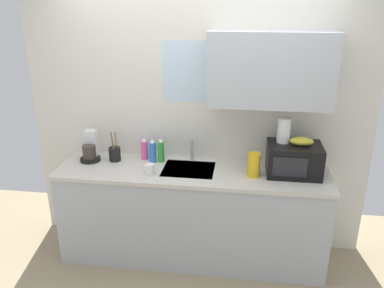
{
  "coord_description": "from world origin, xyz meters",
  "views": [
    {
      "loc": [
        0.44,
        -3.13,
        2.34
      ],
      "look_at": [
        0.0,
        0.0,
        1.15
      ],
      "focal_mm": 36.21,
      "sensor_mm": 36.0,
      "label": 1
    }
  ],
  "objects_px": {
    "banana_bunch": "(302,141)",
    "cereal_canister": "(254,165)",
    "microwave": "(294,159)",
    "mug_white": "(149,169)",
    "dish_soap_bottle_pink": "(144,149)",
    "dish_soap_bottle_green": "(161,151)",
    "coffee_maker": "(91,149)",
    "dish_soap_bottle_blue": "(153,151)",
    "paper_towel_roll": "(284,130)",
    "utensil_crock": "(115,153)"
  },
  "relations": [
    {
      "from": "banana_bunch",
      "to": "cereal_canister",
      "type": "height_order",
      "value": "banana_bunch"
    },
    {
      "from": "microwave",
      "to": "mug_white",
      "type": "height_order",
      "value": "microwave"
    },
    {
      "from": "mug_white",
      "to": "dish_soap_bottle_pink",
      "type": "bearing_deg",
      "value": 111.07
    },
    {
      "from": "microwave",
      "to": "dish_soap_bottle_green",
      "type": "relative_size",
      "value": 1.96
    },
    {
      "from": "banana_bunch",
      "to": "coffee_maker",
      "type": "xyz_separation_m",
      "value": [
        -1.92,
        0.06,
        -0.2
      ]
    },
    {
      "from": "dish_soap_bottle_blue",
      "to": "banana_bunch",
      "type": "bearing_deg",
      "value": -4.05
    },
    {
      "from": "cereal_canister",
      "to": "dish_soap_bottle_blue",
      "type": "bearing_deg",
      "value": 168.29
    },
    {
      "from": "paper_towel_roll",
      "to": "dish_soap_bottle_pink",
      "type": "distance_m",
      "value": 1.3
    },
    {
      "from": "microwave",
      "to": "dish_soap_bottle_pink",
      "type": "relative_size",
      "value": 2.12
    },
    {
      "from": "banana_bunch",
      "to": "cereal_canister",
      "type": "distance_m",
      "value": 0.45
    },
    {
      "from": "microwave",
      "to": "dish_soap_bottle_blue",
      "type": "distance_m",
      "value": 1.28
    },
    {
      "from": "dish_soap_bottle_blue",
      "to": "utensil_crock",
      "type": "bearing_deg",
      "value": -176.21
    },
    {
      "from": "microwave",
      "to": "mug_white",
      "type": "relative_size",
      "value": 4.84
    },
    {
      "from": "coffee_maker",
      "to": "dish_soap_bottle_green",
      "type": "distance_m",
      "value": 0.67
    },
    {
      "from": "coffee_maker",
      "to": "dish_soap_bottle_pink",
      "type": "relative_size",
      "value": 1.29
    },
    {
      "from": "dish_soap_bottle_blue",
      "to": "dish_soap_bottle_green",
      "type": "bearing_deg",
      "value": 8.1
    },
    {
      "from": "dish_soap_bottle_blue",
      "to": "utensil_crock",
      "type": "relative_size",
      "value": 0.79
    },
    {
      "from": "dish_soap_bottle_green",
      "to": "dish_soap_bottle_pink",
      "type": "relative_size",
      "value": 1.08
    },
    {
      "from": "coffee_maker",
      "to": "utensil_crock",
      "type": "bearing_deg",
      "value": 2.87
    },
    {
      "from": "dish_soap_bottle_blue",
      "to": "mug_white",
      "type": "height_order",
      "value": "dish_soap_bottle_blue"
    },
    {
      "from": "paper_towel_roll",
      "to": "dish_soap_bottle_green",
      "type": "xyz_separation_m",
      "value": [
        -1.1,
        0.05,
        -0.27
      ]
    },
    {
      "from": "dish_soap_bottle_pink",
      "to": "mug_white",
      "type": "distance_m",
      "value": 0.36
    },
    {
      "from": "microwave",
      "to": "coffee_maker",
      "type": "bearing_deg",
      "value": 178.16
    },
    {
      "from": "microwave",
      "to": "paper_towel_roll",
      "type": "bearing_deg",
      "value": 152.62
    },
    {
      "from": "paper_towel_roll",
      "to": "dish_soap_bottle_green",
      "type": "bearing_deg",
      "value": 177.14
    },
    {
      "from": "microwave",
      "to": "mug_white",
      "type": "distance_m",
      "value": 1.25
    },
    {
      "from": "mug_white",
      "to": "paper_towel_roll",
      "type": "bearing_deg",
      "value": 11.92
    },
    {
      "from": "microwave",
      "to": "coffee_maker",
      "type": "distance_m",
      "value": 1.87
    },
    {
      "from": "dish_soap_bottle_pink",
      "to": "cereal_canister",
      "type": "bearing_deg",
      "value": -13.38
    },
    {
      "from": "mug_white",
      "to": "banana_bunch",
      "type": "bearing_deg",
      "value": 8.4
    },
    {
      "from": "microwave",
      "to": "utensil_crock",
      "type": "distance_m",
      "value": 1.64
    },
    {
      "from": "dish_soap_bottle_pink",
      "to": "banana_bunch",
      "type": "bearing_deg",
      "value": -5.81
    },
    {
      "from": "coffee_maker",
      "to": "dish_soap_bottle_blue",
      "type": "relative_size",
      "value": 1.24
    },
    {
      "from": "microwave",
      "to": "coffee_maker",
      "type": "xyz_separation_m",
      "value": [
        -1.87,
        0.06,
        -0.03
      ]
    },
    {
      "from": "banana_bunch",
      "to": "paper_towel_roll",
      "type": "bearing_deg",
      "value": 161.57
    },
    {
      "from": "dish_soap_bottle_green",
      "to": "cereal_canister",
      "type": "distance_m",
      "value": 0.88
    },
    {
      "from": "microwave",
      "to": "dish_soap_bottle_blue",
      "type": "xyz_separation_m",
      "value": [
        -1.27,
        0.1,
        -0.03
      ]
    },
    {
      "from": "mug_white",
      "to": "dish_soap_bottle_green",
      "type": "bearing_deg",
      "value": 82.27
    },
    {
      "from": "mug_white",
      "to": "utensil_crock",
      "type": "distance_m",
      "value": 0.48
    },
    {
      "from": "microwave",
      "to": "utensil_crock",
      "type": "bearing_deg",
      "value": 177.5
    },
    {
      "from": "coffee_maker",
      "to": "dish_soap_bottle_pink",
      "type": "bearing_deg",
      "value": 9.72
    },
    {
      "from": "microwave",
      "to": "dish_soap_bottle_green",
      "type": "height_order",
      "value": "microwave"
    },
    {
      "from": "dish_soap_bottle_pink",
      "to": "mug_white",
      "type": "relative_size",
      "value": 2.28
    },
    {
      "from": "dish_soap_bottle_pink",
      "to": "dish_soap_bottle_blue",
      "type": "bearing_deg",
      "value": -28.94
    },
    {
      "from": "dish_soap_bottle_blue",
      "to": "paper_towel_roll",
      "type": "bearing_deg",
      "value": -2.13
    },
    {
      "from": "dish_soap_bottle_green",
      "to": "cereal_canister",
      "type": "height_order",
      "value": "dish_soap_bottle_green"
    },
    {
      "from": "paper_towel_roll",
      "to": "dish_soap_bottle_blue",
      "type": "distance_m",
      "value": 1.21
    },
    {
      "from": "banana_bunch",
      "to": "dish_soap_bottle_blue",
      "type": "bearing_deg",
      "value": 175.95
    },
    {
      "from": "microwave",
      "to": "coffee_maker",
      "type": "relative_size",
      "value": 1.64
    },
    {
      "from": "paper_towel_roll",
      "to": "dish_soap_bottle_green",
      "type": "relative_size",
      "value": 0.94
    }
  ]
}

